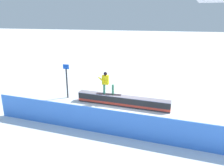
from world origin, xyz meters
name	(u,v)px	position (x,y,z in m)	size (l,w,h in m)	color
ground_plane	(122,106)	(0.00, 0.00, 0.00)	(120.00, 120.00, 0.00)	white
grind_box	(122,101)	(0.00, 0.00, 0.29)	(5.80, 1.16, 0.64)	#262522
snowboarder	(106,82)	(1.04, -0.10, 1.41)	(1.56, 0.43, 1.43)	#2A1E25
safety_fence	(110,122)	(0.00, 3.51, 0.63)	(12.46, 0.06, 1.26)	#3C79E6
trail_marker	(67,80)	(3.84, -0.58, 1.22)	(0.40, 0.10, 2.29)	#262628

